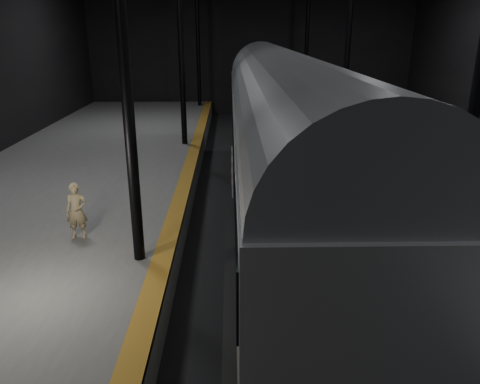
{
  "coord_description": "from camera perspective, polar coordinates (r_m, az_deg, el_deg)",
  "views": [
    {
      "loc": [
        -1.58,
        -14.21,
        6.25
      ],
      "look_at": [
        -1.33,
        -2.06,
        2.0
      ],
      "focal_mm": 35.0,
      "sensor_mm": 36.0,
      "label": 1
    }
  ],
  "objects": [
    {
      "name": "track",
      "position": [
        15.57,
        4.75,
        -4.19
      ],
      "size": [
        2.4,
        43.0,
        0.24
      ],
      "color": "#3F3328",
      "rests_on": "ground"
    },
    {
      "name": "woman",
      "position": [
        12.93,
        -19.29,
        -2.2
      ],
      "size": [
        0.57,
        0.4,
        1.51
      ],
      "primitive_type": "imported",
      "rotation": [
        0.0,
        0.0,
        0.07
      ],
      "color": "tan",
      "rests_on": "platform_left"
    },
    {
      "name": "train",
      "position": [
        14.97,
        4.94,
        7.0
      ],
      "size": [
        3.1,
        20.7,
        5.53
      ],
      "color": "#A8ABB0",
      "rests_on": "ground"
    },
    {
      "name": "tactile_strip",
      "position": [
        15.24,
        -7.4,
        -1.03
      ],
      "size": [
        0.5,
        43.8,
        0.01
      ],
      "primitive_type": "cube",
      "color": "#98671B",
      "rests_on": "platform_left"
    },
    {
      "name": "platform_left",
      "position": [
        16.43,
        -22.24,
        -2.72
      ],
      "size": [
        9.0,
        43.8,
        1.0
      ],
      "primitive_type": "cube",
      "color": "#545451",
      "rests_on": "ground"
    },
    {
      "name": "ground",
      "position": [
        15.6,
        4.75,
        -4.42
      ],
      "size": [
        44.0,
        44.0,
        0.0
      ],
      "primitive_type": "plane",
      "color": "black",
      "rests_on": "ground"
    }
  ]
}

